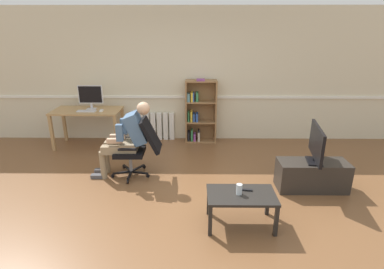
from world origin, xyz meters
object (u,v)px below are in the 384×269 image
office_chair (139,145)px  tv_screen (317,144)px  keyboard (87,111)px  bookshelf (199,113)px  computer_mouse (102,111)px  person_seated (127,138)px  imac_monitor (90,95)px  radiator (153,126)px  coffee_table (241,198)px  drinking_glass (239,189)px  spare_remote (246,190)px  computer_desk (87,115)px  tv_stand (312,175)px

office_chair → tv_screen: 2.66m
keyboard → bookshelf: (2.18, 0.43, -0.14)m
bookshelf → computer_mouse: bearing=-167.7°
computer_mouse → person_seated: 1.42m
imac_monitor → radiator: 1.42m
person_seated → keyboard: bearing=-140.0°
keyboard → coffee_table: (2.66, -2.49, -0.40)m
drinking_glass → spare_remote: 0.14m
radiator → person_seated: person_seated is taller
spare_remote → tv_screen: bearing=-44.8°
spare_remote → person_seated: bearing=63.6°
tv_screen → radiator: bearing=61.3°
computer_desk → bookshelf: (2.23, 0.29, -0.03)m
tv_stand → spare_remote: 1.39m
computer_mouse → office_chair: office_chair is taller
keyboard → drinking_glass: 3.63m
imac_monitor → office_chair: imac_monitor is taller
coffee_table → drinking_glass: 0.12m
tv_screen → drinking_glass: 1.53m
radiator → coffee_table: radiator is taller
imac_monitor → keyboard: 0.34m
person_seated → radiator: bearing=173.1°
keyboard → person_seated: 1.57m
person_seated → tv_screen: person_seated is taller
computer_desk → office_chair: (1.26, -1.32, -0.13)m
computer_desk → spare_remote: (2.77, -2.55, -0.23)m
imac_monitor → keyboard: size_ratio=1.34×
computer_desk → coffee_table: computer_desk is taller
tv_stand → tv_screen: bearing=-10.3°
person_seated → coffee_table: size_ratio=1.50×
computer_desk → tv_screen: (3.88, -1.74, 0.06)m
tv_screen → office_chair: bearing=91.1°
imac_monitor → coffee_table: (2.62, -2.71, -0.66)m
imac_monitor → keyboard: (-0.03, -0.22, -0.26)m
keyboard → office_chair: office_chair is taller
radiator → bookshelf: bearing=-5.7°
computer_mouse → tv_screen: bearing=-24.5°
computer_mouse → coffee_table: 3.48m
computer_desk → spare_remote: size_ratio=8.80×
keyboard → person_seated: bearing=-49.1°
keyboard → person_seated: (1.03, -1.18, -0.11)m
computer_desk → drinking_glass: computer_desk is taller
tv_screen → drinking_glass: tv_screen is taller
tv_screen → coffee_table: bearing=137.2°
imac_monitor → spare_remote: (2.69, -2.62, -0.60)m
person_seated → computer_desk: bearing=-142.0°
computer_desk → drinking_glass: size_ratio=10.21×
office_chair → person_seated: size_ratio=0.79×
spare_remote → imac_monitor: bearing=55.1°
computer_desk → imac_monitor: bearing=44.7°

